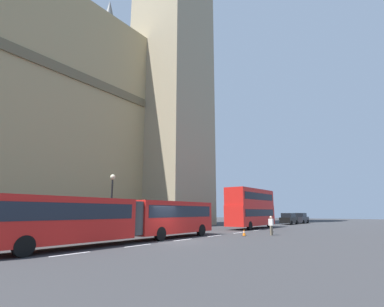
{
  "coord_description": "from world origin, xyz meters",
  "views": [
    {
      "loc": [
        -16.55,
        -13.73,
        2.09
      ],
      "look_at": [
        7.47,
        3.64,
        8.08
      ],
      "focal_mm": 26.94,
      "sensor_mm": 36.0,
      "label": 1
    }
  ],
  "objects": [
    {
      "name": "articulated_bus",
      "position": [
        -2.48,
        1.99,
        1.75
      ],
      "size": [
        18.05,
        2.54,
        2.9
      ],
      "color": "red",
      "rests_on": "ground_plane"
    },
    {
      "name": "traffic_cone_west",
      "position": [
        7.21,
        -2.17,
        0.28
      ],
      "size": [
        0.36,
        0.36,
        0.58
      ],
      "color": "black",
      "rests_on": "ground_plane"
    },
    {
      "name": "double_decker_bus",
      "position": [
        18.02,
        2.0,
        2.71
      ],
      "size": [
        9.58,
        2.54,
        4.9
      ],
      "color": "red",
      "rests_on": "ground_plane"
    },
    {
      "name": "ground_plane",
      "position": [
        0.0,
        0.0,
        0.0
      ],
      "size": [
        160.0,
        160.0,
        0.0
      ],
      "primitive_type": "plane",
      "color": "#333335"
    },
    {
      "name": "sedan_trailing",
      "position": [
        38.64,
        1.69,
        0.91
      ],
      "size": [
        4.4,
        1.86,
        1.85
      ],
      "color": "black",
      "rests_on": "ground_plane"
    },
    {
      "name": "sedan_lead",
      "position": [
        32.67,
        1.95,
        0.91
      ],
      "size": [
        4.4,
        1.86,
        1.85
      ],
      "color": "black",
      "rests_on": "ground_plane"
    },
    {
      "name": "street_lamp",
      "position": [
        -0.37,
        6.5,
        3.06
      ],
      "size": [
        0.44,
        0.44,
        5.27
      ],
      "color": "black",
      "rests_on": "ground_plane"
    },
    {
      "name": "traffic_cone_middle",
      "position": [
        13.3,
        -2.35,
        0.28
      ],
      "size": [
        0.36,
        0.36,
        0.58
      ],
      "color": "black",
      "rests_on": "ground_plane"
    },
    {
      "name": "pedestrian_near_cones",
      "position": [
        9.24,
        -3.88,
        0.91
      ],
      "size": [
        0.36,
        0.42,
        1.69
      ],
      "color": "#726651",
      "rests_on": "ground_plane"
    },
    {
      "name": "lane_centre_marking",
      "position": [
        -1.01,
        0.0,
        0.0
      ],
      "size": [
        34.4,
        0.16,
        0.01
      ],
      "color": "silver",
      "rests_on": "ground_plane"
    }
  ]
}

